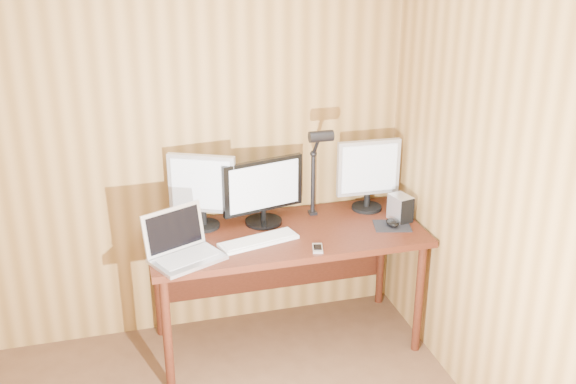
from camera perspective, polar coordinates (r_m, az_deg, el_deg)
name	(u,v)px	position (r m, az deg, el deg)	size (l,w,h in m)	color
room_shell	(131,337)	(2.15, -13.17, -11.85)	(4.00, 4.00, 4.00)	brown
desk	(283,245)	(4.04, -0.46, -4.55)	(1.60, 0.70, 0.75)	#40190D
monitor_center	(263,191)	(3.96, -2.11, 0.07)	(0.50, 0.22, 0.40)	black
monitor_left	(202,189)	(3.93, -7.28, 0.26)	(0.37, 0.20, 0.45)	black
monitor_right	(368,173)	(4.18, 6.81, 1.63)	(0.40, 0.19, 0.45)	black
laptop	(182,247)	(3.65, -9.00, -4.58)	(0.45, 0.41, 0.26)	silver
keyboard	(259,241)	(3.80, -2.51, -4.14)	(0.47, 0.24, 0.02)	white
mousepad	(392,226)	(4.05, 8.81, -2.85)	(0.21, 0.17, 0.00)	black
mouse	(392,223)	(4.04, 8.82, -2.58)	(0.07, 0.11, 0.04)	black
hard_drive	(400,208)	(4.11, 9.50, -1.35)	(0.13, 0.16, 0.16)	silver
phone	(318,248)	(3.72, 2.52, -4.78)	(0.08, 0.12, 0.02)	silver
speaker	(398,203)	(4.24, 9.32, -0.89)	(0.05, 0.05, 0.11)	black
desk_lamp	(317,160)	(3.96, 2.49, 2.73)	(0.14, 0.20, 0.61)	black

